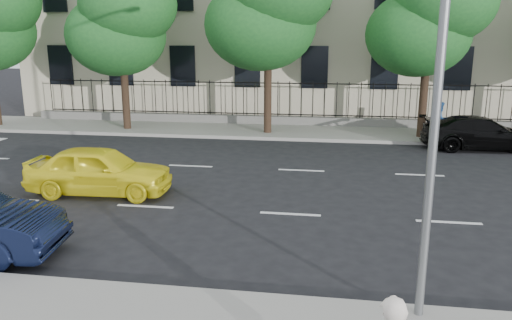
{
  "coord_description": "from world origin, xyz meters",
  "views": [
    {
      "loc": [
        0.99,
        -9.9,
        4.52
      ],
      "look_at": [
        -0.99,
        3.0,
        1.31
      ],
      "focal_mm": 35.0,
      "sensor_mm": 36.0,
      "label": 1
    }
  ],
  "objects": [
    {
      "name": "ground",
      "position": [
        0.0,
        0.0,
        0.0
      ],
      "size": [
        120.0,
        120.0,
        0.0
      ],
      "primitive_type": "plane",
      "color": "black",
      "rests_on": "ground"
    },
    {
      "name": "far_sidewalk",
      "position": [
        0.0,
        14.0,
        0.07
      ],
      "size": [
        60.0,
        4.0,
        0.15
      ],
      "primitive_type": "cube",
      "color": "gray",
      "rests_on": "ground"
    },
    {
      "name": "lane_markings",
      "position": [
        0.0,
        4.75,
        0.01
      ],
      "size": [
        49.6,
        4.62,
        0.01
      ],
      "primitive_type": null,
      "color": "silver",
      "rests_on": "ground"
    },
    {
      "name": "iron_fence",
      "position": [
        0.0,
        15.7,
        0.65
      ],
      "size": [
        30.0,
        0.5,
        2.2
      ],
      "color": "slate",
      "rests_on": "far_sidewalk"
    },
    {
      "name": "tree_b",
      "position": [
        -8.96,
        13.36,
        5.84
      ],
      "size": [
        5.53,
        5.12,
        8.97
      ],
      "color": "#382619",
      "rests_on": "far_sidewalk"
    },
    {
      "name": "tree_d",
      "position": [
        5.04,
        13.36,
        5.84
      ],
      "size": [
        5.34,
        4.94,
        8.84
      ],
      "color": "#382619",
      "rests_on": "far_sidewalk"
    },
    {
      "name": "yellow_taxi",
      "position": [
        -5.73,
        3.42,
        0.72
      ],
      "size": [
        4.29,
        1.89,
        1.44
      ],
      "primitive_type": "imported",
      "rotation": [
        0.0,
        0.0,
        1.62
      ],
      "color": "yellow",
      "rests_on": "ground"
    },
    {
      "name": "black_sedan",
      "position": [
        7.1,
        11.5,
        0.69
      ],
      "size": [
        4.83,
        2.15,
        1.38
      ],
      "primitive_type": "imported",
      "rotation": [
        0.0,
        0.0,
        1.62
      ],
      "color": "black",
      "rests_on": "ground"
    },
    {
      "name": "pedestrian_far",
      "position": [
        5.87,
        13.58,
        0.93
      ],
      "size": [
        0.8,
        0.9,
        1.56
      ],
      "primitive_type": "imported",
      "rotation": [
        0.0,
        0.0,
        1.26
      ],
      "color": "#2B5997",
      "rests_on": "far_sidewalk"
    }
  ]
}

